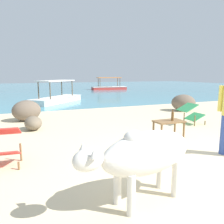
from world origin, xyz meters
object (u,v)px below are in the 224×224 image
boat_red (109,87)px  boat_white (57,98)px  cow (145,154)px  deck_chair_far (191,113)px  low_bench_table (169,124)px  deck_chair_near (4,143)px  bottle (173,116)px

boat_red → boat_white: size_ratio=1.09×
cow → deck_chair_far: size_ratio=2.23×
low_bench_table → boat_red: 18.08m
deck_chair_far → boat_white: boat_white is taller
low_bench_table → deck_chair_far: size_ratio=0.98×
cow → low_bench_table: size_ratio=2.29×
deck_chair_near → boat_white: bearing=171.5°
deck_chair_near → cow: bearing=46.2°
bottle → boat_white: size_ratio=0.09×
cow → bottle: size_ratio=5.88×
deck_chair_near → boat_white: boat_white is taller
deck_chair_near → boat_red: size_ratio=0.22×
cow → deck_chair_near: size_ratio=2.14×
low_bench_table → bottle: 0.21m
deck_chair_far → boat_red: bearing=79.1°
deck_chair_far → boat_red: 16.71m
deck_chair_far → boat_red: (3.51, 16.33, -0.13)m
boat_red → boat_white: (-6.71, -8.78, 0.00)m
boat_red → deck_chair_near: bearing=-112.3°
bottle → deck_chair_near: (-3.88, -0.24, -0.18)m
bottle → boat_red: boat_red is taller
low_bench_table → boat_white: size_ratio=0.22×
bottle → deck_chair_near: size_ratio=0.36×
deck_chair_far → boat_white: 8.21m
deck_chair_far → boat_white: size_ratio=0.23×
low_bench_table → deck_chair_far: 1.90m
cow → deck_chair_near: 2.68m
bottle → deck_chair_far: 1.85m
deck_chair_near → boat_white: size_ratio=0.24×
cow → bottle: bearing=-144.3°
bottle → deck_chair_near: bottle is taller
cow → bottle: 3.12m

